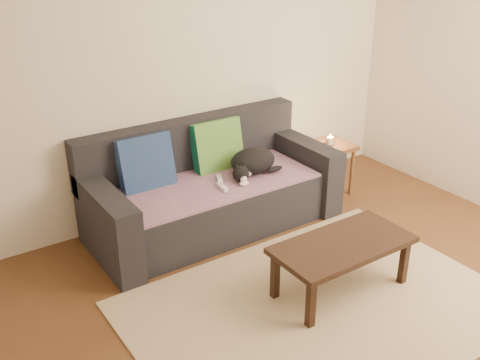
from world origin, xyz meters
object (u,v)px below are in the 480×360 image
at_px(wii_remote_b, 220,180).
at_px(coffee_table, 343,249).
at_px(sofa, 211,192).
at_px(cat, 252,162).
at_px(wii_remote_a, 222,187).
at_px(side_table, 329,153).

distance_m(wii_remote_b, coffee_table, 1.26).
distance_m(sofa, cat, 0.43).
relative_size(sofa, wii_remote_a, 14.00).
bearing_deg(coffee_table, wii_remote_a, 104.41).
bearing_deg(sofa, wii_remote_a, -97.50).
relative_size(wii_remote_a, side_table, 0.30).
bearing_deg(wii_remote_b, cat, -66.43).
bearing_deg(coffee_table, cat, 85.60).
xyz_separation_m(cat, wii_remote_a, (-0.38, -0.12, -0.09)).
height_order(cat, wii_remote_a, cat).
height_order(cat, coffee_table, cat).
xyz_separation_m(sofa, cat, (0.35, -0.12, 0.23)).
height_order(wii_remote_a, coffee_table, wii_remote_a).
distance_m(side_table, coffee_table, 1.61).
bearing_deg(coffee_table, side_table, 51.26).
distance_m(wii_remote_a, coffee_table, 1.14).
height_order(sofa, coffee_table, sofa).
bearing_deg(wii_remote_a, cat, -65.69).
distance_m(wii_remote_a, wii_remote_b, 0.15).
relative_size(cat, wii_remote_b, 3.32).
height_order(side_table, coffee_table, side_table).
distance_m(wii_remote_b, side_table, 1.23).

